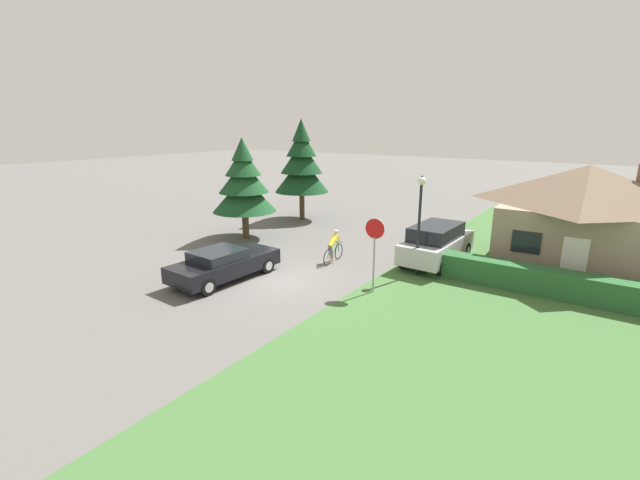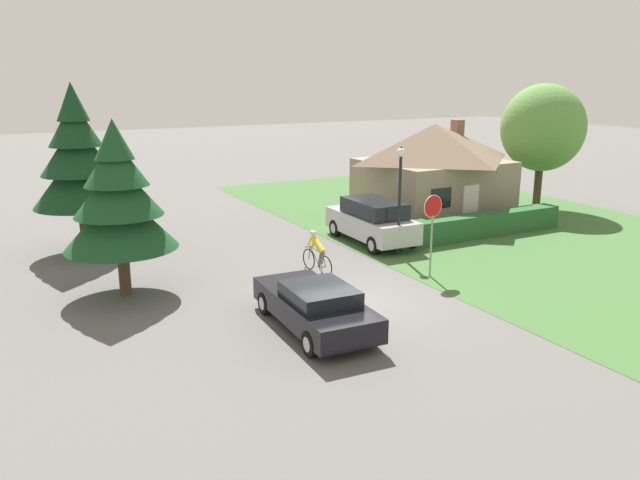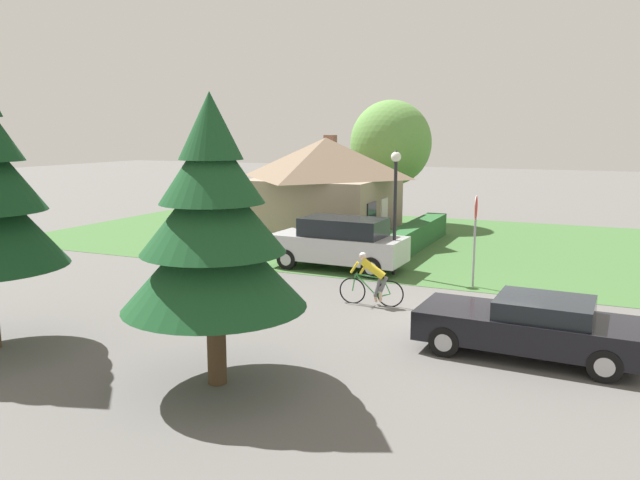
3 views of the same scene
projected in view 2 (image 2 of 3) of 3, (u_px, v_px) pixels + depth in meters
name	position (u px, v px, depth m)	size (l,w,h in m)	color
ground_plane	(348.00, 304.00, 19.15)	(140.00, 140.00, 0.00)	#5B5956
grass_verge_right	(520.00, 234.00, 27.72)	(16.00, 36.00, 0.01)	#3D6633
cottage_house	(433.00, 169.00, 30.58)	(6.95, 6.00, 4.68)	gray
hedge_row	(479.00, 225.00, 27.12)	(8.77, 0.90, 1.01)	#285B2D
sedan_left_lane	(315.00, 306.00, 17.11)	(2.10, 4.77, 1.32)	black
cyclist	(317.00, 253.00, 22.06)	(0.44, 1.86, 1.52)	black
parked_suv_right	(372.00, 221.00, 26.02)	(2.07, 4.80, 1.85)	#B7B7BC
stop_sign	(432.00, 218.00, 21.30)	(0.79, 0.08, 2.90)	gray
street_lamp	(400.00, 181.00, 23.74)	(0.34, 0.34, 4.25)	black
conifer_tall_near	(118.00, 200.00, 19.26)	(3.51, 3.51, 5.57)	#4C3823
conifer_tall_far	(78.00, 160.00, 23.85)	(3.55, 3.55, 6.60)	#4C3823
deciduous_tree_right	(543.00, 128.00, 32.00)	(4.24, 4.24, 6.47)	#4C3823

